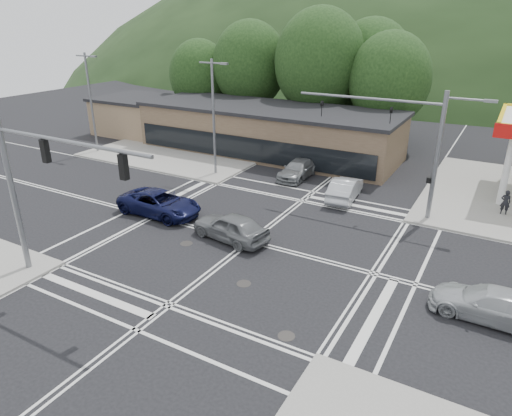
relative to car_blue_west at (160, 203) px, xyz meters
The scene contains 21 objects.
ground 7.10m from the car_blue_west, ahead, with size 120.00×120.00×0.00m, color black.
sidewalk_nw 16.56m from the car_blue_west, 118.78° to the left, with size 16.00×16.00×0.15m, color gray.
commercial_row 16.57m from the car_blue_west, 93.35° to the left, with size 24.00×8.00×4.00m, color brown.
commercial_nw 23.69m from the car_blue_west, 135.80° to the left, with size 8.00×7.00×3.60m, color #846B4F.
hill_north 89.78m from the car_blue_west, 85.51° to the left, with size 252.00×126.00×140.00m, color black.
tree_n_a 25.32m from the car_blue_west, 106.51° to the left, with size 8.00×8.00×11.75m.
tree_n_b 24.55m from the car_blue_west, 87.48° to the left, with size 9.00×9.00×12.98m.
tree_n_c 25.48m from the car_blue_west, 71.12° to the left, with size 7.60×7.60×10.87m.
tree_n_d 26.46m from the car_blue_west, 119.95° to the left, with size 6.80×6.80×9.76m.
tree_n_e 28.67m from the car_blue_west, 79.62° to the left, with size 8.40×8.40×11.98m.
streetlight_nw 9.62m from the car_blue_west, 99.39° to the left, with size 2.50×0.25×9.00m.
streetlight_w 17.68m from the car_blue_west, 150.31° to the left, with size 2.50×0.25×9.00m.
signal_mast_ne 16.53m from the car_blue_west, 28.84° to the left, with size 11.65×0.30×8.00m.
signal_mast_sw 9.74m from the car_blue_west, 85.76° to the right, with size 9.14×0.28×8.00m.
car_blue_west is the anchor object (origin of this frame).
car_grey_center 6.00m from the car_blue_west, ahead, with size 1.90×4.72×1.61m, color slate.
car_silver_east 19.53m from the car_blue_west, ahead, with size 1.99×4.90×1.42m, color #ACB0B3.
car_queue_a 12.73m from the car_blue_west, 41.88° to the left, with size 1.63×4.67×1.54m, color #B6B9BE.
car_queue_b 16.63m from the car_blue_west, 61.10° to the left, with size 1.60×3.98×1.36m, color silver.
car_northbound 12.03m from the car_blue_west, 67.16° to the left, with size 1.94×4.77×1.38m, color slate.
pedestrian 22.10m from the car_blue_west, 28.87° to the left, with size 0.59×0.39×1.62m, color black.
Camera 1 is at (11.80, -20.04, 11.82)m, focal length 32.00 mm.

